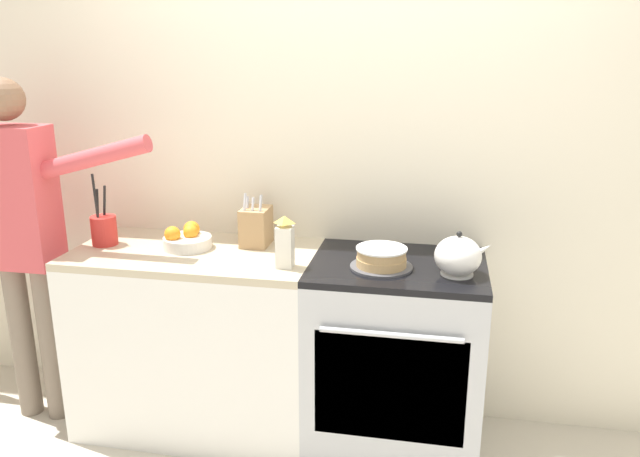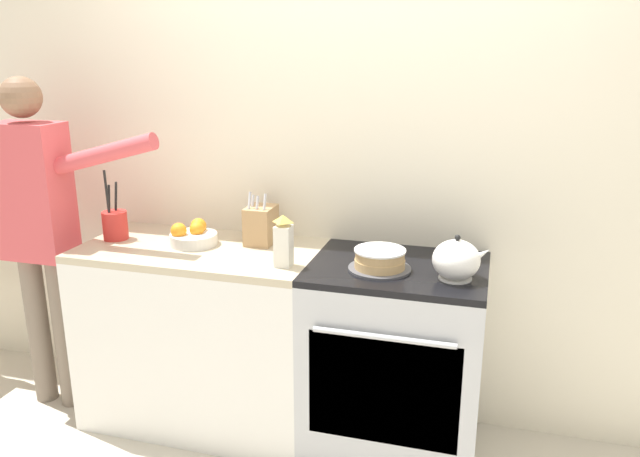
% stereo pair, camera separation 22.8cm
% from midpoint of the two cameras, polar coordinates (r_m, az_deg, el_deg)
% --- Properties ---
extents(wall_back, '(8.00, 0.04, 2.60)m').
position_cam_midpoint_polar(wall_back, '(3.01, 5.17, 6.13)').
color(wall_back, silver).
rests_on(wall_back, ground_plane).
extents(counter_cabinet, '(1.14, 0.61, 0.91)m').
position_cam_midpoint_polar(counter_cabinet, '(3.17, -8.53, -9.55)').
color(counter_cabinet, white).
rests_on(counter_cabinet, ground_plane).
extents(stove_range, '(0.77, 0.64, 0.91)m').
position_cam_midpoint_polar(stove_range, '(2.94, 9.08, -11.80)').
color(stove_range, '#B7BABF').
rests_on(stove_range, ground_plane).
extents(layer_cake, '(0.27, 0.27, 0.09)m').
position_cam_midpoint_polar(layer_cake, '(2.68, 7.92, -2.92)').
color(layer_cake, '#4C4C51').
rests_on(layer_cake, stove_range).
extents(tea_kettle, '(0.24, 0.20, 0.19)m').
position_cam_midpoint_polar(tea_kettle, '(2.63, 14.85, -2.84)').
color(tea_kettle, white).
rests_on(tea_kettle, stove_range).
extents(knife_block, '(0.13, 0.17, 0.26)m').
position_cam_midpoint_polar(knife_block, '(3.01, -3.26, 0.31)').
color(knife_block, tan).
rests_on(knife_block, counter_cabinet).
extents(utensil_crock, '(0.12, 0.12, 0.35)m').
position_cam_midpoint_polar(utensil_crock, '(3.20, -16.33, 0.35)').
color(utensil_crock, red).
rests_on(utensil_crock, counter_cabinet).
extents(fruit_bowl, '(0.23, 0.23, 0.12)m').
position_cam_midpoint_polar(fruit_bowl, '(3.04, -9.45, -0.69)').
color(fruit_bowl, silver).
rests_on(fruit_bowl, counter_cabinet).
extents(milk_carton, '(0.07, 0.07, 0.23)m').
position_cam_midpoint_polar(milk_carton, '(2.68, -0.93, -1.27)').
color(milk_carton, white).
rests_on(milk_carton, counter_cabinet).
extents(person_baker, '(0.95, 0.20, 1.70)m').
position_cam_midpoint_polar(person_baker, '(3.32, -22.62, 0.92)').
color(person_baker, '#7A6B5B').
rests_on(person_baker, ground_plane).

